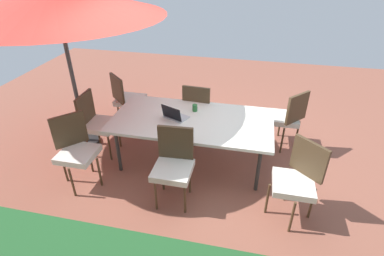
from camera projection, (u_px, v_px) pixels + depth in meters
The scene contains 12 objects.
ground_plane at pixel (192, 161), 4.63m from camera, with size 10.00×10.00×0.02m, color #935442.
dining_table at pixel (192, 122), 4.27m from camera, with size 2.25×1.16×0.73m.
patio_umbrella at pixel (56, 1), 3.91m from camera, with size 2.87×2.87×2.41m.
chair_northeast at pixel (76, 148), 3.96m from camera, with size 0.59×0.59×0.98m.
chair_northwest at pixel (298, 178), 3.45m from camera, with size 0.59×0.59×0.98m.
chair_south at pixel (198, 108), 4.94m from camera, with size 0.46×0.47×0.98m.
chair_north at pixel (174, 163), 3.68m from camera, with size 0.46×0.47×0.98m.
chair_east at pixel (97, 121), 4.57m from camera, with size 0.46×0.46×0.98m.
chair_southeast at pixel (127, 98), 5.27m from camera, with size 0.59×0.59×0.98m.
chair_southwest at pixel (287, 116), 4.70m from camera, with size 0.59×0.59×0.98m.
laptop at pixel (175, 115), 4.24m from camera, with size 0.39×0.35×0.21m.
cup at pixel (195, 108), 4.43m from camera, with size 0.07×0.07×0.10m, color #286B33.
Camera 1 is at (-0.80, 3.61, 2.82)m, focal length 28.32 mm.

